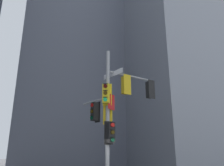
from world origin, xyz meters
TOP-DOWN VIEW (x-y plane):
  - building_mid_block at (1.65, 21.16)m, footprint 15.05×15.05m
  - signal_pole_assembly at (0.46, 0.25)m, footprint 4.09×2.84m

SIDE VIEW (x-z plane):
  - signal_pole_assembly at x=0.46m, z-range 0.61..7.87m
  - building_mid_block at x=1.65m, z-range 0.00..48.31m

